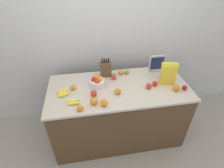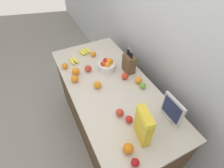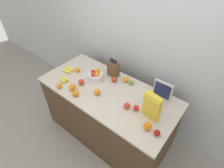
{
  "view_description": "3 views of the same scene",
  "coord_description": "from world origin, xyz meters",
  "px_view_note": "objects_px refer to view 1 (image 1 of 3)",
  "views": [
    {
      "loc": [
        -0.39,
        -1.79,
        2.3
      ],
      "look_at": [
        -0.09,
        0.01,
        0.97
      ],
      "focal_mm": 28.0,
      "sensor_mm": 36.0,
      "label": 1
    },
    {
      "loc": [
        1.19,
        -0.57,
        2.25
      ],
      "look_at": [
        0.04,
        -0.0,
        0.98
      ],
      "focal_mm": 28.0,
      "sensor_mm": 36.0,
      "label": 2
    },
    {
      "loc": [
        1.1,
        -1.26,
        2.43
      ],
      "look_at": [
        0.06,
        0.03,
        1.03
      ],
      "focal_mm": 28.0,
      "sensor_mm": 36.0,
      "label": 3
    }
  ],
  "objects_px": {
    "orange_front_center": "(104,103)",
    "apple_near_bananas": "(94,93)",
    "banana_bunch_right": "(63,93)",
    "orange_back_center": "(121,72)",
    "banana_bunch_left": "(73,102)",
    "apple_by_knife_block": "(155,84)",
    "knife_block": "(106,69)",
    "small_monitor": "(157,63)",
    "orange_mid_left": "(176,88)",
    "orange_front_left": "(118,91)",
    "fruit_bowl": "(97,82)",
    "orange_mid_right": "(80,108)",
    "orange_front_right": "(73,87)",
    "apple_leftmost": "(149,86)",
    "orange_near_bowl": "(94,101)",
    "apple_rightmost": "(114,77)",
    "apple_front": "(185,88)",
    "cereal_box": "(168,73)"
  },
  "relations": [
    {
      "from": "apple_front",
      "to": "apple_near_bananas",
      "type": "distance_m",
      "value": 1.16
    },
    {
      "from": "orange_near_bowl",
      "to": "orange_front_right",
      "type": "xyz_separation_m",
      "value": [
        -0.24,
        0.31,
        -0.01
      ]
    },
    {
      "from": "apple_front",
      "to": "orange_front_left",
      "type": "distance_m",
      "value": 0.86
    },
    {
      "from": "orange_near_bowl",
      "to": "orange_mid_right",
      "type": "bearing_deg",
      "value": -153.01
    },
    {
      "from": "knife_block",
      "to": "orange_front_right",
      "type": "xyz_separation_m",
      "value": [
        -0.46,
        -0.26,
        -0.08
      ]
    },
    {
      "from": "apple_near_bananas",
      "to": "orange_mid_left",
      "type": "bearing_deg",
      "value": -3.8
    },
    {
      "from": "banana_bunch_left",
      "to": "fruit_bowl",
      "type": "bearing_deg",
      "value": 45.23
    },
    {
      "from": "fruit_bowl",
      "to": "banana_bunch_left",
      "type": "xyz_separation_m",
      "value": [
        -0.31,
        -0.31,
        -0.04
      ]
    },
    {
      "from": "apple_by_knife_block",
      "to": "orange_front_left",
      "type": "distance_m",
      "value": 0.52
    },
    {
      "from": "banana_bunch_left",
      "to": "orange_back_center",
      "type": "xyz_separation_m",
      "value": [
        0.67,
        0.52,
        0.02
      ]
    },
    {
      "from": "knife_block",
      "to": "small_monitor",
      "type": "bearing_deg",
      "value": -1.07
    },
    {
      "from": "small_monitor",
      "to": "orange_near_bowl",
      "type": "bearing_deg",
      "value": -149.95
    },
    {
      "from": "apple_rightmost",
      "to": "orange_near_bowl",
      "type": "distance_m",
      "value": 0.56
    },
    {
      "from": "orange_front_center",
      "to": "apple_near_bananas",
      "type": "bearing_deg",
      "value": 117.64
    },
    {
      "from": "apple_leftmost",
      "to": "orange_near_bowl",
      "type": "bearing_deg",
      "value": -165.79
    },
    {
      "from": "orange_front_left",
      "to": "orange_near_bowl",
      "type": "distance_m",
      "value": 0.34
    },
    {
      "from": "cereal_box",
      "to": "banana_bunch_right",
      "type": "relative_size",
      "value": 1.77
    },
    {
      "from": "knife_block",
      "to": "small_monitor",
      "type": "distance_m",
      "value": 0.75
    },
    {
      "from": "orange_mid_left",
      "to": "orange_front_left",
      "type": "bearing_deg",
      "value": 175.42
    },
    {
      "from": "apple_rightmost",
      "to": "apple_front",
      "type": "bearing_deg",
      "value": -24.69
    },
    {
      "from": "small_monitor",
      "to": "orange_front_right",
      "type": "height_order",
      "value": "small_monitor"
    },
    {
      "from": "apple_rightmost",
      "to": "fruit_bowl",
      "type": "bearing_deg",
      "value": -155.9
    },
    {
      "from": "orange_mid_right",
      "to": "orange_front_right",
      "type": "distance_m",
      "value": 0.4
    },
    {
      "from": "orange_front_left",
      "to": "orange_front_right",
      "type": "bearing_deg",
      "value": 162.3
    },
    {
      "from": "cereal_box",
      "to": "fruit_bowl",
      "type": "relative_size",
      "value": 1.54
    },
    {
      "from": "small_monitor",
      "to": "orange_mid_left",
      "type": "height_order",
      "value": "small_monitor"
    },
    {
      "from": "small_monitor",
      "to": "cereal_box",
      "type": "relative_size",
      "value": 0.84
    },
    {
      "from": "apple_near_bananas",
      "to": "apple_leftmost",
      "type": "distance_m",
      "value": 0.71
    },
    {
      "from": "knife_block",
      "to": "apple_by_knife_block",
      "type": "bearing_deg",
      "value": -29.81
    },
    {
      "from": "orange_mid_left",
      "to": "orange_back_center",
      "type": "relative_size",
      "value": 1.12
    },
    {
      "from": "knife_block",
      "to": "apple_by_knife_block",
      "type": "relative_size",
      "value": 4.67
    },
    {
      "from": "banana_bunch_right",
      "to": "orange_back_center",
      "type": "relative_size",
      "value": 2.35
    },
    {
      "from": "banana_bunch_left",
      "to": "orange_front_right",
      "type": "relative_size",
      "value": 2.3
    },
    {
      "from": "apple_near_bananas",
      "to": "knife_block",
      "type": "bearing_deg",
      "value": 63.96
    },
    {
      "from": "banana_bunch_left",
      "to": "apple_by_knife_block",
      "type": "distance_m",
      "value": 1.07
    },
    {
      "from": "fruit_bowl",
      "to": "apple_front",
      "type": "distance_m",
      "value": 1.13
    },
    {
      "from": "orange_mid_left",
      "to": "orange_near_bowl",
      "type": "relative_size",
      "value": 0.98
    },
    {
      "from": "apple_near_bananas",
      "to": "banana_bunch_left",
      "type": "bearing_deg",
      "value": -157.75
    },
    {
      "from": "small_monitor",
      "to": "orange_back_center",
      "type": "bearing_deg",
      "value": 178.83
    },
    {
      "from": "small_monitor",
      "to": "orange_front_center",
      "type": "distance_m",
      "value": 1.05
    },
    {
      "from": "fruit_bowl",
      "to": "apple_front",
      "type": "height_order",
      "value": "fruit_bowl"
    },
    {
      "from": "small_monitor",
      "to": "apple_leftmost",
      "type": "xyz_separation_m",
      "value": [
        -0.24,
        -0.37,
        -0.1
      ]
    },
    {
      "from": "orange_front_left",
      "to": "orange_front_right",
      "type": "relative_size",
      "value": 1.15
    },
    {
      "from": "orange_near_bowl",
      "to": "orange_back_center",
      "type": "distance_m",
      "value": 0.72
    },
    {
      "from": "apple_leftmost",
      "to": "apple_front",
      "type": "bearing_deg",
      "value": -13.83
    },
    {
      "from": "orange_mid_left",
      "to": "fruit_bowl",
      "type": "bearing_deg",
      "value": 164.11
    },
    {
      "from": "knife_block",
      "to": "banana_bunch_right",
      "type": "relative_size",
      "value": 1.76
    },
    {
      "from": "apple_by_knife_block",
      "to": "orange_back_center",
      "type": "distance_m",
      "value": 0.52
    },
    {
      "from": "apple_near_bananas",
      "to": "apple_by_knife_block",
      "type": "height_order",
      "value": "apple_near_bananas"
    },
    {
      "from": "orange_mid_left",
      "to": "orange_front_left",
      "type": "height_order",
      "value": "orange_mid_left"
    }
  ]
}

